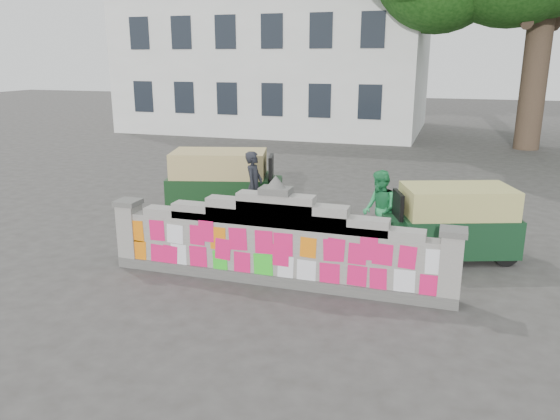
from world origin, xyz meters
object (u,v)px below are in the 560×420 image
Objects in this scene: cyclist_bike at (254,210)px; cyclist_rider at (254,196)px; rickshaw_left at (223,182)px; rickshaw_right at (452,221)px; pedestrian at (379,210)px.

cyclist_rider is (0.00, 0.00, 0.34)m from cyclist_bike.
rickshaw_left is 5.98m from rickshaw_right.
rickshaw_left reaches higher than cyclist_bike.
pedestrian is (3.01, -0.39, 0.03)m from cyclist_rider.
cyclist_rider reaches higher than rickshaw_right.
rickshaw_left is (-1.26, 1.04, 0.38)m from cyclist_bike.
rickshaw_right is at bearing -30.34° from rickshaw_left.
rickshaw_right is at bearing 59.46° from pedestrian.
pedestrian is at bearing -33.55° from rickshaw_left.
cyclist_rider is 0.53× the size of rickshaw_left.
rickshaw_right is (4.51, -0.54, -0.05)m from cyclist_rider.
cyclist_bike is at bearing -122.24° from pedestrian.
cyclist_rider is 1.64m from rickshaw_left.
pedestrian reaches higher than rickshaw_left.
cyclist_rider is at bearing -0.00° from cyclist_bike.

